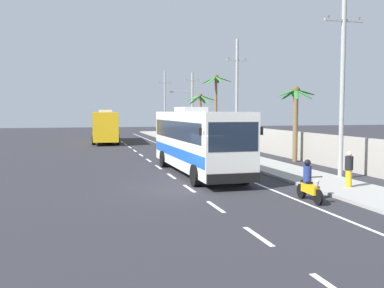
% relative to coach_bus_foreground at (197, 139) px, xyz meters
% --- Properties ---
extents(ground_plane, '(160.00, 160.00, 0.00)m').
position_rel_coach_bus_foreground_xyz_m(ground_plane, '(-1.62, -4.59, -1.97)').
color(ground_plane, '#28282D').
extents(sidewalk_kerb, '(3.20, 90.00, 0.14)m').
position_rel_coach_bus_foreground_xyz_m(sidewalk_kerb, '(5.18, 5.41, -1.90)').
color(sidewalk_kerb, '#999993').
rests_on(sidewalk_kerb, ground).
extents(lane_markings, '(3.69, 71.00, 0.01)m').
position_rel_coach_bus_foreground_xyz_m(lane_markings, '(0.61, 10.04, -1.97)').
color(lane_markings, white).
rests_on(lane_markings, ground).
extents(boundary_wall, '(0.24, 60.00, 2.06)m').
position_rel_coach_bus_foreground_xyz_m(boundary_wall, '(8.98, 9.41, -0.94)').
color(boundary_wall, '#9E998E').
rests_on(boundary_wall, ground).
extents(coach_bus_foreground, '(3.05, 11.69, 3.79)m').
position_rel_coach_bus_foreground_xyz_m(coach_bus_foreground, '(0.00, 0.00, 0.00)').
color(coach_bus_foreground, silver).
rests_on(coach_bus_foreground, ground).
extents(coach_bus_far_lane, '(3.52, 12.48, 3.71)m').
position_rel_coach_bus_foreground_xyz_m(coach_bus_far_lane, '(-3.48, 27.04, -0.04)').
color(coach_bus_far_lane, gold).
rests_on(coach_bus_far_lane, ground).
extents(motorcycle_beside_bus, '(0.56, 1.96, 1.58)m').
position_rel_coach_bus_foreground_xyz_m(motorcycle_beside_bus, '(2.57, 9.65, -1.33)').
color(motorcycle_beside_bus, black).
rests_on(motorcycle_beside_bus, ground).
extents(motorcycle_trailing, '(0.56, 1.96, 1.64)m').
position_rel_coach_bus_foreground_xyz_m(motorcycle_trailing, '(2.25, -8.53, -1.31)').
color(motorcycle_trailing, black).
rests_on(motorcycle_trailing, ground).
extents(pedestrian_near_kerb, '(0.36, 0.36, 1.61)m').
position_rel_coach_bus_foreground_xyz_m(pedestrian_near_kerb, '(5.24, -6.75, -0.99)').
color(pedestrian_near_kerb, gold).
rests_on(pedestrian_near_kerb, sidewalk_kerb).
extents(pedestrian_midwalk, '(0.36, 0.36, 1.70)m').
position_rel_coach_bus_foreground_xyz_m(pedestrian_midwalk, '(4.66, 13.47, -0.94)').
color(pedestrian_midwalk, beige).
rests_on(pedestrian_midwalk, sidewalk_kerb).
extents(pedestrian_far_walk, '(0.36, 0.36, 1.73)m').
position_rel_coach_bus_foreground_xyz_m(pedestrian_far_walk, '(6.06, 10.89, -0.92)').
color(pedestrian_far_walk, gold).
rests_on(pedestrian_far_walk, sidewalk_kerb).
extents(utility_pole_nearest, '(2.23, 0.24, 9.26)m').
position_rel_coach_bus_foreground_xyz_m(utility_pole_nearest, '(6.73, -3.79, 2.87)').
color(utility_pole_nearest, '#9E9E99').
rests_on(utility_pole_nearest, ground).
extents(utility_pole_mid, '(1.91, 0.24, 9.78)m').
position_rel_coach_bus_foreground_xyz_m(utility_pole_mid, '(6.96, 12.48, 3.07)').
color(utility_pole_mid, '#9E9E99').
rests_on(utility_pole_mid, ground).
extents(utility_pole_far, '(3.80, 0.24, 8.23)m').
position_rel_coach_bus_foreground_xyz_m(utility_pole_far, '(7.05, 28.75, 2.45)').
color(utility_pole_far, '#9E9E99').
rests_on(utility_pole_far, ground).
extents(utility_pole_distant, '(2.20, 0.24, 9.82)m').
position_rel_coach_bus_foreground_xyz_m(utility_pole_distant, '(6.88, 45.02, 3.11)').
color(utility_pole_distant, '#9E9E99').
rests_on(utility_pole_distant, ground).
extents(palm_nearest, '(4.17, 3.62, 5.61)m').
position_rel_coach_bus_foreground_xyz_m(palm_nearest, '(7.28, 25.62, 1.99)').
color(palm_nearest, brown).
rests_on(palm_nearest, ground).
extents(palm_second, '(2.78, 2.59, 5.28)m').
position_rel_coach_bus_foreground_xyz_m(palm_second, '(8.20, 4.01, 1.62)').
color(palm_second, brown).
rests_on(palm_second, ground).
extents(palm_third, '(3.24, 3.28, 7.52)m').
position_rel_coach_bus_foreground_xyz_m(palm_third, '(8.10, 22.10, 3.21)').
color(palm_third, brown).
rests_on(palm_third, ground).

